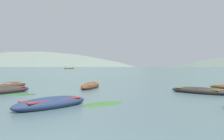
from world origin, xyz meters
TOP-DOWN VIEW (x-y plane):
  - ground_plane at (0.00, 1500.00)m, footprint 6000.00×6000.00m
  - mountain_1 at (-549.04, 1668.13)m, footprint 1708.23×1708.23m
  - mountain_2 at (331.07, 1558.63)m, footprint 1146.49×1146.49m
  - rowboat_0 at (-8.08, 12.52)m, footprint 3.13×4.62m
  - rowboat_2 at (-2.16, 6.91)m, footprint 3.44×4.24m
  - rowboat_3 at (6.55, 14.33)m, footprint 4.34×3.78m
  - rowboat_5 at (-10.33, 17.82)m, footprint 2.05×3.36m
  - rowboat_6 at (-2.48, 17.57)m, footprint 1.51×4.65m
  - ferry_0 at (-56.51, 186.64)m, footprint 7.82×3.77m
  - weed_patch_1 at (0.18, 8.22)m, footprint 2.63×2.78m
  - weed_patch_2 at (8.07, 17.95)m, footprint 2.41×3.17m
  - weed_patch_3 at (-6.35, 11.74)m, footprint 2.49×1.73m
  - weed_patch_4 at (7.06, 16.98)m, footprint 2.88×2.73m

SIDE VIEW (x-z plane):
  - ground_plane at x=0.00m, z-range 0.00..0.00m
  - weed_patch_1 at x=0.18m, z-range -0.07..0.07m
  - weed_patch_2 at x=8.07m, z-range -0.07..0.07m
  - weed_patch_3 at x=-6.35m, z-range -0.07..0.07m
  - weed_patch_4 at x=7.06m, z-range -0.07..0.07m
  - rowboat_3 at x=6.55m, z-range -0.11..0.47m
  - rowboat_5 at x=-10.33m, z-range -0.12..0.52m
  - rowboat_0 at x=-8.08m, z-range -0.12..0.53m
  - rowboat_2 at x=-2.16m, z-range -0.12..0.53m
  - rowboat_6 at x=-2.48m, z-range -0.13..0.56m
  - ferry_0 at x=-56.51m, z-range -0.82..1.72m
  - mountain_2 at x=331.07m, z-range 0.00..370.62m
  - mountain_1 at x=-549.04m, z-range 0.00..433.60m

